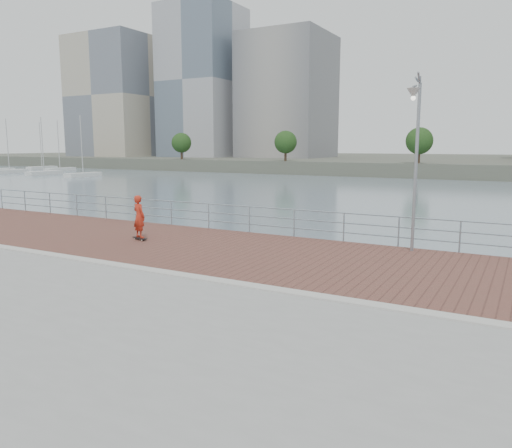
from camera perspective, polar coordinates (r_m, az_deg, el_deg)
The scene contains 11 objects.
water at distance 14.15m, azimuth -4.05°, elevation -14.46°, with size 400.00×400.00×0.00m, color slate.
seawall at distance 10.32m, azimuth -20.24°, elevation -18.27°, with size 40.00×24.00×2.00m, color gray.
brick_lane at distance 16.52m, azimuth 2.69°, elevation -3.66°, with size 40.00×6.80×0.02m, color brown.
curb at distance 13.47m, azimuth -4.15°, elevation -6.52°, with size 40.00×0.40×0.06m, color #B7B5AD.
far_shore at distance 133.62m, azimuth 26.06°, elevation 6.26°, with size 320.00×95.00×2.50m, color #4C5142.
guardrail at distance 19.45m, azimuth 7.15°, elevation 0.26°, with size 39.06×0.06×1.13m.
street_lamp at distance 17.29m, azimuth 17.72°, elevation 9.94°, with size 0.41×1.20×5.68m.
skateboard at distance 19.70m, azimuth -13.13°, elevation -1.58°, with size 0.78×0.39×0.09m.
skateboarder at distance 19.56m, azimuth -13.21°, elevation 0.83°, with size 0.60×0.39×1.64m, color red.
shoreline_trees at distance 88.84m, azimuth 20.69°, elevation 8.85°, with size 109.42×4.62×6.17m.
marina at distance 111.63m, azimuth -23.60°, elevation 5.66°, with size 31.21×21.32×10.74m.
Camera 1 is at (7.12, -10.86, 3.64)m, focal length 35.00 mm.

